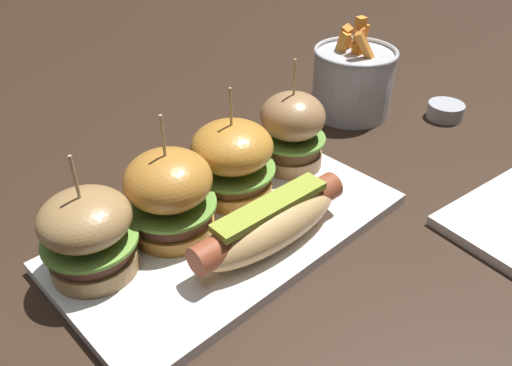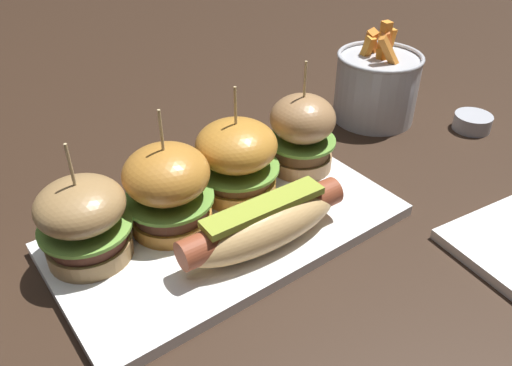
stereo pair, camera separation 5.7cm
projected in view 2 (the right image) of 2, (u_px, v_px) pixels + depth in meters
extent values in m
plane|color=black|center=(229.00, 233.00, 0.59)|extent=(3.00, 3.00, 0.00)
cube|color=white|center=(229.00, 229.00, 0.58)|extent=(0.39, 0.20, 0.01)
ellipsoid|color=tan|center=(264.00, 225.00, 0.54)|extent=(0.19, 0.06, 0.05)
cylinder|color=brown|center=(264.00, 221.00, 0.53)|extent=(0.19, 0.04, 0.03)
cube|color=olive|center=(264.00, 207.00, 0.52)|extent=(0.14, 0.03, 0.01)
cylinder|color=#977346|center=(90.00, 247.00, 0.53)|extent=(0.09, 0.09, 0.02)
cylinder|color=brown|center=(87.00, 234.00, 0.52)|extent=(0.08, 0.08, 0.02)
cylinder|color=#6B9E3D|center=(85.00, 226.00, 0.52)|extent=(0.09, 0.09, 0.00)
ellipsoid|color=#977346|center=(80.00, 205.00, 0.50)|extent=(0.09, 0.09, 0.05)
cylinder|color=tan|center=(72.00, 172.00, 0.48)|extent=(0.00, 0.00, 0.06)
cylinder|color=#B4762D|center=(172.00, 218.00, 0.57)|extent=(0.09, 0.09, 0.02)
cylinder|color=#502B1D|center=(170.00, 206.00, 0.56)|extent=(0.08, 0.08, 0.02)
cylinder|color=#609338|center=(169.00, 198.00, 0.56)|extent=(0.10, 0.10, 0.00)
ellipsoid|color=#B4762D|center=(166.00, 174.00, 0.54)|extent=(0.09, 0.09, 0.06)
cylinder|color=tan|center=(162.00, 137.00, 0.52)|extent=(0.00, 0.00, 0.06)
cylinder|color=#BA7B2D|center=(237.00, 184.00, 0.63)|extent=(0.09, 0.09, 0.02)
cylinder|color=#56351B|center=(237.00, 173.00, 0.62)|extent=(0.09, 0.09, 0.01)
cylinder|color=#609338|center=(237.00, 167.00, 0.61)|extent=(0.10, 0.10, 0.00)
ellipsoid|color=#BA7B2D|center=(236.00, 145.00, 0.60)|extent=(0.10, 0.10, 0.06)
cylinder|color=tan|center=(236.00, 112.00, 0.57)|extent=(0.00, 0.00, 0.06)
cylinder|color=#9D7349|center=(300.00, 160.00, 0.67)|extent=(0.08, 0.08, 0.02)
cylinder|color=#54361E|center=(301.00, 148.00, 0.66)|extent=(0.07, 0.07, 0.02)
cylinder|color=#609338|center=(302.00, 140.00, 0.66)|extent=(0.09, 0.09, 0.00)
ellipsoid|color=#9D7349|center=(303.00, 118.00, 0.64)|extent=(0.08, 0.08, 0.06)
cylinder|color=tan|center=(305.00, 85.00, 0.61)|extent=(0.00, 0.00, 0.06)
cylinder|color=#B7BABF|center=(376.00, 89.00, 0.79)|extent=(0.13, 0.13, 0.10)
torus|color=#B7BABF|center=(381.00, 56.00, 0.76)|extent=(0.13, 0.13, 0.01)
cube|color=orange|center=(386.00, 52.00, 0.79)|extent=(0.02, 0.02, 0.07)
cube|color=orange|center=(383.00, 59.00, 0.76)|extent=(0.03, 0.03, 0.08)
cube|color=orange|center=(364.00, 58.00, 0.78)|extent=(0.02, 0.03, 0.07)
cube|color=orange|center=(393.00, 62.00, 0.75)|extent=(0.05, 0.04, 0.08)
cube|color=orange|center=(389.00, 54.00, 0.77)|extent=(0.05, 0.02, 0.08)
cube|color=orange|center=(382.00, 53.00, 0.76)|extent=(0.02, 0.02, 0.09)
cube|color=orange|center=(368.00, 49.00, 0.79)|extent=(0.04, 0.05, 0.08)
cube|color=orange|center=(380.00, 67.00, 0.77)|extent=(0.01, 0.03, 0.06)
cube|color=#C97529|center=(374.00, 53.00, 0.79)|extent=(0.04, 0.01, 0.07)
cylinder|color=#A8AAB2|center=(472.00, 122.00, 0.78)|extent=(0.06, 0.06, 0.02)
cylinder|color=#9E3323|center=(473.00, 118.00, 0.78)|extent=(0.05, 0.05, 0.00)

